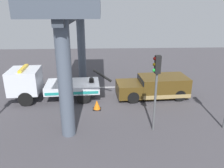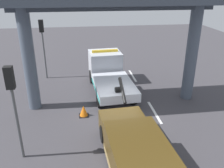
% 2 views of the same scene
% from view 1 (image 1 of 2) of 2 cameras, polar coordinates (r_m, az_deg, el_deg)
% --- Properties ---
extents(ground_plane, '(60.00, 40.00, 0.10)m').
position_cam_1_polar(ground_plane, '(16.62, -3.25, -3.69)').
color(ground_plane, '#423F44').
extents(lane_stripe_west, '(2.60, 0.16, 0.01)m').
position_cam_1_polar(lane_stripe_west, '(19.52, 14.69, -0.53)').
color(lane_stripe_west, silver).
rests_on(lane_stripe_west, ground).
extents(lane_stripe_mid, '(2.60, 0.16, 0.01)m').
position_cam_1_polar(lane_stripe_mid, '(18.64, -3.21, -0.86)').
color(lane_stripe_mid, silver).
rests_on(lane_stripe_mid, ground).
extents(lane_stripe_east, '(2.60, 0.16, 0.01)m').
position_cam_1_polar(lane_stripe_east, '(19.65, -20.99, -1.09)').
color(lane_stripe_east, silver).
rests_on(lane_stripe_east, ground).
extents(tow_truck_white, '(7.31, 2.73, 2.46)m').
position_cam_1_polar(tow_truck_white, '(16.62, -16.80, 0.11)').
color(tow_truck_white, silver).
rests_on(tow_truck_white, ground).
extents(towed_van_green, '(5.31, 2.48, 1.58)m').
position_cam_1_polar(towed_van_green, '(16.79, 11.13, -0.75)').
color(towed_van_green, '#4C3814').
rests_on(towed_van_green, ground).
extents(overpass_structure, '(3.60, 11.73, 6.78)m').
position_cam_1_polar(overpass_structure, '(15.38, -9.97, 16.83)').
color(overpass_structure, '#4C5666').
rests_on(overpass_structure, ground).
extents(traffic_light_far, '(0.39, 0.32, 4.19)m').
position_cam_1_polar(traffic_light_far, '(11.47, 11.39, 1.66)').
color(traffic_light_far, '#515456').
rests_on(traffic_light_far, ground).
extents(traffic_cone_orange, '(0.54, 0.54, 0.64)m').
position_cam_1_polar(traffic_cone_orange, '(14.70, -3.93, -5.43)').
color(traffic_cone_orange, orange).
rests_on(traffic_cone_orange, ground).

